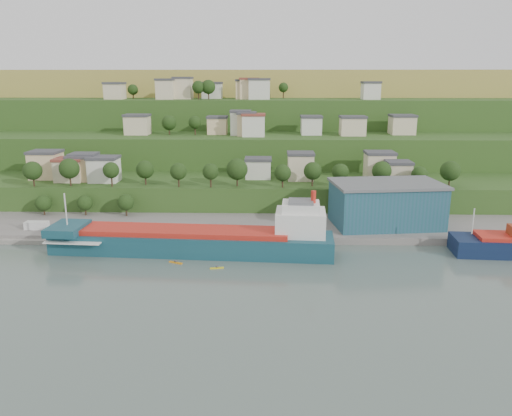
{
  "coord_description": "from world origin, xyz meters",
  "views": [
    {
      "loc": [
        9.37,
        -114.18,
        43.75
      ],
      "look_at": [
        6.17,
        15.0,
        10.24
      ],
      "focal_mm": 35.0,
      "sensor_mm": 36.0,
      "label": 1
    }
  ],
  "objects_px": {
    "cargo_ship_near": "(201,241)",
    "kayak_orange": "(176,262)",
    "warehouse": "(386,204)",
    "caravan": "(37,227)"
  },
  "relations": [
    {
      "from": "kayak_orange",
      "to": "cargo_ship_near",
      "type": "bearing_deg",
      "value": 80.39
    },
    {
      "from": "cargo_ship_near",
      "to": "kayak_orange",
      "type": "height_order",
      "value": "cargo_ship_near"
    },
    {
      "from": "cargo_ship_near",
      "to": "warehouse",
      "type": "relative_size",
      "value": 2.22
    },
    {
      "from": "warehouse",
      "to": "caravan",
      "type": "height_order",
      "value": "warehouse"
    },
    {
      "from": "warehouse",
      "to": "kayak_orange",
      "type": "bearing_deg",
      "value": -160.97
    },
    {
      "from": "kayak_orange",
      "to": "warehouse",
      "type": "bearing_deg",
      "value": 49.78
    },
    {
      "from": "cargo_ship_near",
      "to": "caravan",
      "type": "height_order",
      "value": "cargo_ship_near"
    },
    {
      "from": "caravan",
      "to": "warehouse",
      "type": "bearing_deg",
      "value": 4.96
    },
    {
      "from": "warehouse",
      "to": "kayak_orange",
      "type": "xyz_separation_m",
      "value": [
        -57.06,
        -27.8,
        -8.17
      ]
    },
    {
      "from": "cargo_ship_near",
      "to": "caravan",
      "type": "xyz_separation_m",
      "value": [
        -48.96,
        13.08,
        -0.28
      ]
    }
  ]
}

